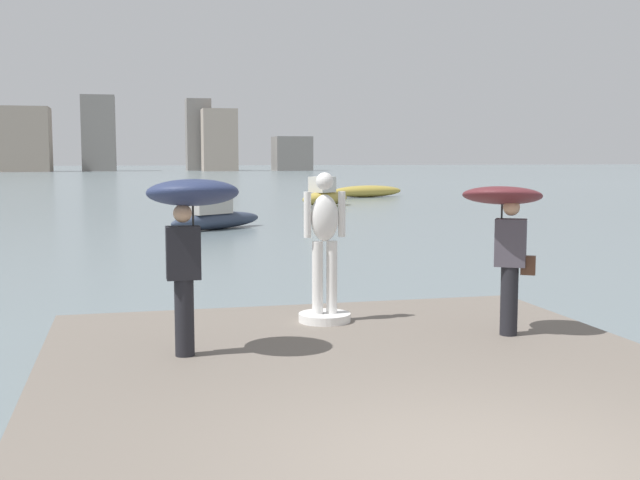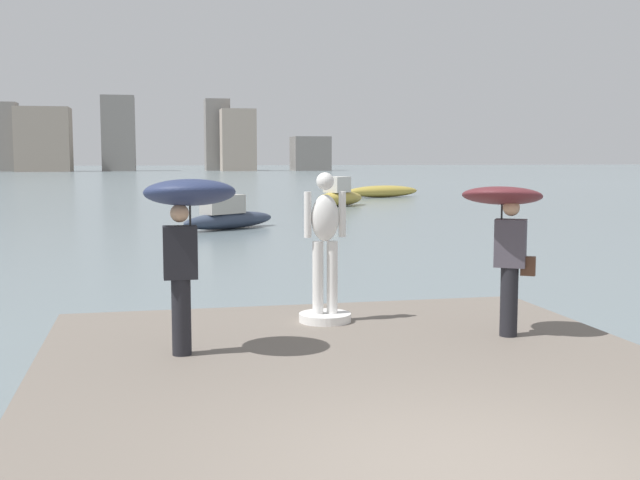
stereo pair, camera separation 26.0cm
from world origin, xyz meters
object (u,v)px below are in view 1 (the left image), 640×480
at_px(onlooker_left, 190,213).
at_px(boat_mid, 325,196).
at_px(boat_leftward, 215,217).
at_px(boat_far, 367,191).
at_px(onlooker_right, 505,218).
at_px(statue_white_figure, 325,259).

relative_size(onlooker_left, boat_mid, 0.56).
distance_m(onlooker_left, boat_leftward, 20.30).
xyz_separation_m(boat_mid, boat_leftward, (-7.23, -12.37, -0.10)).
height_order(boat_far, boat_leftward, boat_leftward).
xyz_separation_m(onlooker_left, boat_leftward, (2.43, 20.09, -1.56)).
height_order(onlooker_right, boat_mid, onlooker_right).
height_order(statue_white_figure, boat_far, statue_white_figure).
height_order(onlooker_right, boat_leftward, onlooker_right).
bearing_deg(onlooker_right, boat_leftward, 94.29).
distance_m(boat_mid, boat_leftward, 14.33).
bearing_deg(boat_mid, onlooker_left, -106.57).
relative_size(statue_white_figure, boat_leftward, 0.51).
height_order(statue_white_figure, onlooker_left, onlooker_left).
bearing_deg(boat_leftward, boat_mid, 59.70).
height_order(boat_mid, boat_leftward, boat_mid).
xyz_separation_m(boat_far, boat_leftward, (-12.20, -20.80, 0.07)).
bearing_deg(boat_far, boat_leftward, -120.40).
xyz_separation_m(statue_white_figure, onlooker_left, (-1.91, -1.42, 0.76)).
bearing_deg(boat_mid, boat_far, 59.45).
distance_m(onlooker_left, onlooker_right, 3.93).
bearing_deg(onlooker_left, statue_white_figure, 36.54).
relative_size(statue_white_figure, onlooker_left, 1.00).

